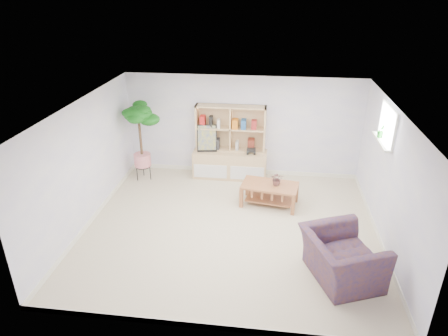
# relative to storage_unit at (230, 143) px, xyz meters

# --- Properties ---
(floor) EXTENTS (5.50, 5.00, 0.01)m
(floor) POSITION_rel_storage_unit_xyz_m (0.27, -2.24, -0.87)
(floor) COLOR beige
(floor) RESTS_ON ground
(ceiling) EXTENTS (5.50, 5.00, 0.01)m
(ceiling) POSITION_rel_storage_unit_xyz_m (0.27, -2.24, 1.53)
(ceiling) COLOR silver
(ceiling) RESTS_ON walls
(walls) EXTENTS (5.51, 5.01, 2.40)m
(walls) POSITION_rel_storage_unit_xyz_m (0.27, -2.24, 0.33)
(walls) COLOR #D4D1FF
(walls) RESTS_ON floor
(baseboard) EXTENTS (5.50, 5.00, 0.10)m
(baseboard) POSITION_rel_storage_unit_xyz_m (0.27, -2.24, -0.82)
(baseboard) COLOR white
(baseboard) RESTS_ON floor
(window) EXTENTS (0.10, 0.98, 0.68)m
(window) POSITION_rel_storage_unit_xyz_m (3.00, -1.64, 1.13)
(window) COLOR silver
(window) RESTS_ON walls
(window_sill) EXTENTS (0.14, 1.00, 0.04)m
(window_sill) POSITION_rel_storage_unit_xyz_m (2.94, -1.64, 0.81)
(window_sill) COLOR white
(window_sill) RESTS_ON walls
(storage_unit) EXTENTS (1.74, 0.59, 1.74)m
(storage_unit) POSITION_rel_storage_unit_xyz_m (0.00, 0.00, 0.00)
(storage_unit) COLOR tan
(storage_unit) RESTS_ON floor
(poster) EXTENTS (0.48, 0.18, 0.65)m
(poster) POSITION_rel_storage_unit_xyz_m (-0.54, -0.04, 0.11)
(poster) COLOR yellow
(poster) RESTS_ON storage_unit
(toy_truck) EXTENTS (0.30, 0.22, 0.16)m
(toy_truck) POSITION_rel_storage_unit_xyz_m (0.50, -0.07, -0.14)
(toy_truck) COLOR black
(toy_truck) RESTS_ON storage_unit
(coffee_table) EXTENTS (1.24, 0.81, 0.47)m
(coffee_table) POSITION_rel_storage_unit_xyz_m (0.98, -1.24, -0.63)
(coffee_table) COLOR #A95E34
(coffee_table) RESTS_ON floor
(table_plant) EXTENTS (0.28, 0.25, 0.29)m
(table_plant) POSITION_rel_storage_unit_xyz_m (1.12, -1.25, -0.25)
(table_plant) COLOR #1A511A
(table_plant) RESTS_ON coffee_table
(floor_tree) EXTENTS (0.81, 0.81, 1.87)m
(floor_tree) POSITION_rel_storage_unit_xyz_m (-2.03, -0.38, 0.07)
(floor_tree) COLOR #0F5A16
(floor_tree) RESTS_ON floor
(armchair) EXTENTS (1.40, 1.48, 0.88)m
(armchair) POSITION_rel_storage_unit_xyz_m (2.14, -3.43, -0.43)
(armchair) COLOR navy
(armchair) RESTS_ON floor
(sill_plant) EXTENTS (0.16, 0.14, 0.26)m
(sill_plant) POSITION_rel_storage_unit_xyz_m (2.94, -1.48, 0.96)
(sill_plant) COLOR #0F5A16
(sill_plant) RESTS_ON window_sill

